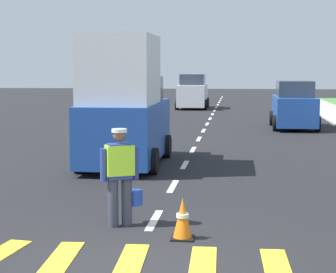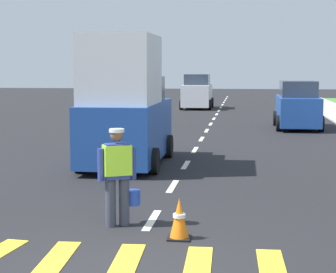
# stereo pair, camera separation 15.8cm
# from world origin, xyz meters

# --- Properties ---
(ground_plane) EXTENTS (96.00, 96.00, 0.00)m
(ground_plane) POSITION_xyz_m (0.00, 21.00, 0.00)
(ground_plane) COLOR black
(crosswalk_stripes) EXTENTS (4.50, 1.93, 0.01)m
(crosswalk_stripes) POSITION_xyz_m (0.00, 0.28, 0.01)
(crosswalk_stripes) COLOR yellow
(crosswalk_stripes) RESTS_ON ground
(lane_center_line) EXTENTS (0.14, 46.40, 0.01)m
(lane_center_line) POSITION_xyz_m (0.00, 25.20, 0.00)
(lane_center_line) COLOR silver
(lane_center_line) RESTS_ON ground
(road_worker) EXTENTS (0.66, 0.58, 1.67)m
(road_worker) POSITION_xyz_m (-0.51, 2.29, 0.93)
(road_worker) COLOR #383D4C
(road_worker) RESTS_ON ground
(traffic_cone_near) EXTENTS (0.36, 0.36, 0.66)m
(traffic_cone_near) POSITION_xyz_m (0.60, 1.65, 0.33)
(traffic_cone_near) COLOR black
(traffic_cone_near) RESTS_ON ground
(delivery_truck) EXTENTS (2.16, 4.60, 3.54)m
(delivery_truck) POSITION_xyz_m (-1.63, 8.40, 1.61)
(delivery_truck) COLOR #1E4799
(delivery_truck) RESTS_ON ground
(car_parked_far) EXTENTS (1.97, 4.11, 2.12)m
(car_parked_far) POSITION_xyz_m (3.94, 19.20, 0.99)
(car_parked_far) COLOR #1E4799
(car_parked_far) RESTS_ON ground
(car_oncoming_third) EXTENTS (2.05, 4.01, 2.28)m
(car_oncoming_third) POSITION_xyz_m (-1.53, 31.49, 1.06)
(car_oncoming_third) COLOR silver
(car_oncoming_third) RESTS_ON ground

